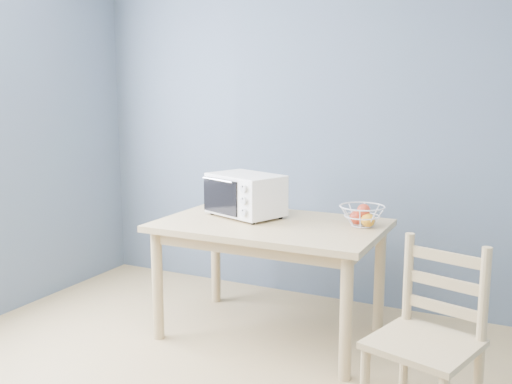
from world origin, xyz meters
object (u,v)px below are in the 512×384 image
at_px(dining_table, 270,238).
at_px(fruit_basket, 363,215).
at_px(dining_chair, 428,345).
at_px(toaster_oven, 243,194).

bearing_deg(dining_table, fruit_basket, 15.41).
bearing_deg(dining_chair, toaster_oven, 165.12).
distance_m(dining_table, toaster_oven, 0.36).
relative_size(dining_table, toaster_oven, 2.47).
xyz_separation_m(dining_table, dining_chair, (1.11, -0.73, -0.20)).
distance_m(toaster_oven, dining_chair, 1.65).
xyz_separation_m(dining_table, toaster_oven, (-0.24, 0.10, 0.25)).
bearing_deg(toaster_oven, fruit_basket, 25.04).
bearing_deg(fruit_basket, dining_chair, -57.85).
bearing_deg(fruit_basket, toaster_oven, -176.23).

